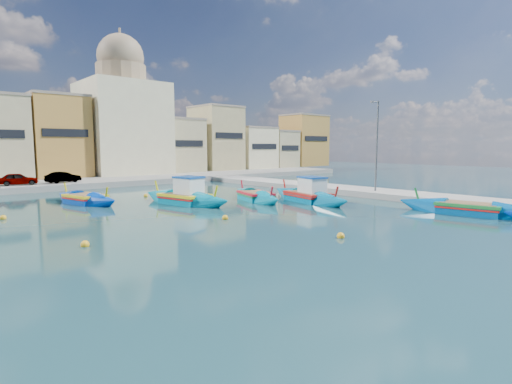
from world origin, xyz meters
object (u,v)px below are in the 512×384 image
luzzu_turquoise_cabin (308,197)px  luzzu_blue_cabin (185,199)px  quay_street_lamp (376,145)px  luzzu_blue_south (469,210)px  luzzu_green (85,200)px  luzzu_cyan_mid (256,197)px  church_block (123,115)px

luzzu_turquoise_cabin → luzzu_blue_cabin: (-7.85, 5.19, 0.02)m
quay_street_lamp → luzzu_blue_south: 10.36m
luzzu_turquoise_cabin → luzzu_green: 16.84m
quay_street_lamp → luzzu_cyan_mid: size_ratio=0.97×
quay_street_lamp → church_block: bearing=102.3°
church_block → luzzu_cyan_mid: church_block is taller
church_block → luzzu_green: (-12.46, -22.01, -8.15)m
church_block → luzzu_blue_south: church_block is taller
luzzu_cyan_mid → luzzu_green: luzzu_green is taller
luzzu_cyan_mid → luzzu_green: (-10.77, 7.02, 0.01)m
church_block → luzzu_blue_cabin: (-6.97, -27.09, -8.02)m
church_block → quay_street_lamp: size_ratio=2.39×
quay_street_lamp → luzzu_cyan_mid: bearing=151.5°
luzzu_blue_cabin → luzzu_green: luzzu_blue_cabin is taller
luzzu_turquoise_cabin → luzzu_blue_south: 11.03m
luzzu_cyan_mid → church_block: bearing=86.7°
church_block → luzzu_turquoise_cabin: bearing=-88.4°
luzzu_turquoise_cabin → luzzu_blue_south: size_ratio=1.05×
luzzu_cyan_mid → luzzu_turquoise_cabin: bearing=-51.7°
luzzu_green → luzzu_turquoise_cabin: bearing=-37.6°
luzzu_blue_cabin → quay_street_lamp: bearing=-25.6°
church_block → luzzu_green: 26.57m
quay_street_lamp → luzzu_blue_south: (-3.47, -8.87, -4.07)m
quay_street_lamp → luzzu_turquoise_cabin: quay_street_lamp is taller
luzzu_turquoise_cabin → luzzu_green: bearing=142.4°
luzzu_turquoise_cabin → luzzu_cyan_mid: luzzu_turquoise_cabin is taller
luzzu_blue_cabin → luzzu_cyan_mid: bearing=-20.2°
quay_street_lamp → luzzu_cyan_mid: 11.18m
luzzu_cyan_mid → luzzu_blue_south: luzzu_blue_south is taller
quay_street_lamp → luzzu_turquoise_cabin: 7.86m
luzzu_turquoise_cabin → luzzu_cyan_mid: (-2.57, 3.26, -0.11)m
luzzu_blue_cabin → luzzu_turquoise_cabin: bearing=-33.5°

